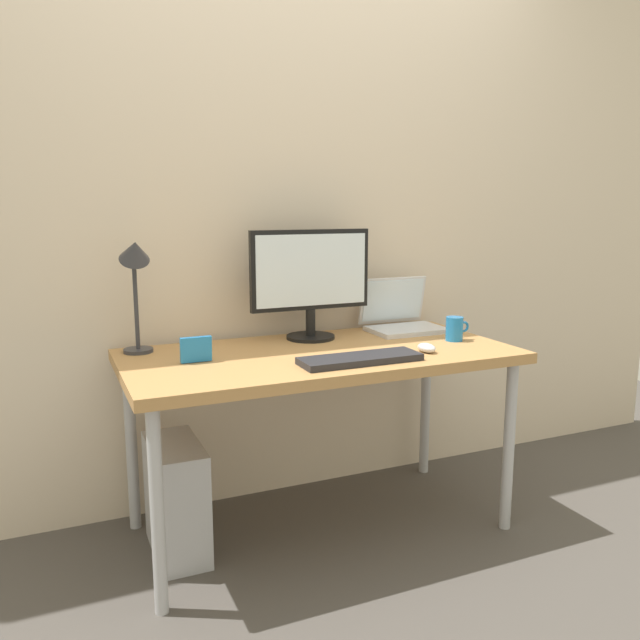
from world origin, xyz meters
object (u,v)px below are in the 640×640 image
(desk, at_px, (320,366))
(keyboard, at_px, (360,359))
(mouse, at_px, (427,348))
(photo_frame, at_px, (196,349))
(laptop, at_px, (401,317))
(coffee_mug, at_px, (455,329))
(computer_tower, at_px, (176,498))
(monitor, at_px, (311,277))
(desk_lamp, at_px, (135,269))

(desk, bearing_deg, keyboard, -74.33)
(mouse, bearing_deg, desk, 153.81)
(keyboard, bearing_deg, photo_frame, 157.03)
(mouse, bearing_deg, laptop, 72.17)
(coffee_mug, relative_size, computer_tower, 0.25)
(monitor, height_order, mouse, monitor)
(computer_tower, bearing_deg, keyboard, -23.11)
(keyboard, bearing_deg, desk_lamp, 147.65)
(laptop, distance_m, coffee_mug, 0.30)
(laptop, bearing_deg, coffee_mug, -73.60)
(monitor, height_order, laptop, monitor)
(laptop, height_order, keyboard, laptop)
(monitor, bearing_deg, coffee_mug, -27.34)
(desk, bearing_deg, desk_lamp, 160.53)
(computer_tower, bearing_deg, monitor, 16.18)
(monitor, distance_m, laptop, 0.48)
(desk, relative_size, keyboard, 3.34)
(desk, bearing_deg, monitor, 75.94)
(photo_frame, height_order, computer_tower, photo_frame)
(photo_frame, bearing_deg, laptop, 13.45)
(desk_lamp, bearing_deg, mouse, -21.98)
(desk, bearing_deg, coffee_mug, -4.60)
(desk, height_order, coffee_mug, coffee_mug)
(desk_lamp, height_order, coffee_mug, desk_lamp)
(monitor, xyz_separation_m, keyboard, (0.00, -0.44, -0.24))
(keyboard, bearing_deg, monitor, 90.59)
(desk, relative_size, laptop, 4.59)
(keyboard, height_order, computer_tower, keyboard)
(desk, bearing_deg, computer_tower, 175.20)
(desk, xyz_separation_m, keyboard, (0.06, -0.22, 0.07))
(mouse, relative_size, computer_tower, 0.21)
(laptop, relative_size, mouse, 3.56)
(laptop, relative_size, desk_lamp, 0.71)
(mouse, distance_m, coffee_mug, 0.26)
(keyboard, height_order, mouse, mouse)
(keyboard, xyz_separation_m, mouse, (0.30, 0.04, 0.01))
(laptop, bearing_deg, photo_frame, -166.55)
(monitor, bearing_deg, mouse, -52.80)
(keyboard, relative_size, mouse, 4.89)
(desk_lamp, distance_m, coffee_mug, 1.27)
(laptop, relative_size, photo_frame, 2.91)
(keyboard, relative_size, computer_tower, 1.05)
(monitor, bearing_deg, desk_lamp, 179.95)
(monitor, bearing_deg, photo_frame, -157.84)
(mouse, bearing_deg, coffee_mug, 30.86)
(desk_lamp, height_order, mouse, desk_lamp)
(keyboard, bearing_deg, computer_tower, 156.89)
(monitor, xyz_separation_m, computer_tower, (-0.61, -0.18, -0.77))
(monitor, distance_m, photo_frame, 0.61)
(monitor, distance_m, mouse, 0.56)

